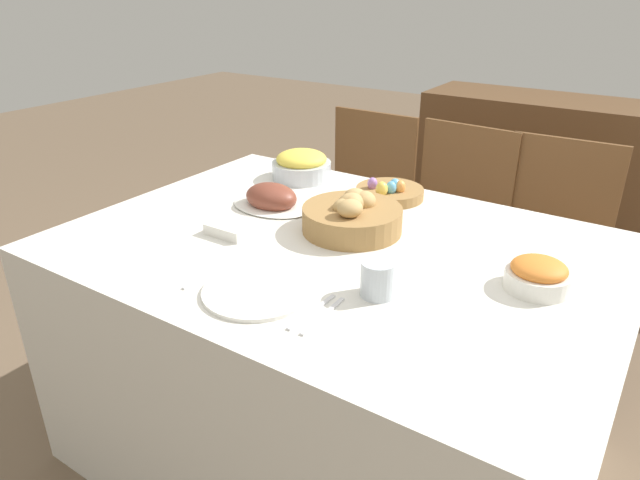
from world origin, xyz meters
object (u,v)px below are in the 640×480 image
chair_far_left (359,206)px  knife (312,312)px  bread_basket (352,216)px  ham_platter (271,199)px  chair_far_center (449,227)px  drinking_cup (378,279)px  egg_basket (389,192)px  carrot_bowl (538,275)px  butter_dish (229,230)px  spoon (323,316)px  pineapple_bowl (301,165)px  fork (209,275)px  chair_far_right (545,249)px  dinner_plate (257,291)px  sideboard (559,188)px

chair_far_left → knife: (0.59, -1.25, 0.28)m
knife → bread_basket: bearing=111.3°
chair_far_left → ham_platter: 0.86m
chair_far_left → bread_basket: 0.98m
chair_far_center → drinking_cup: (0.24, -1.10, 0.32)m
egg_basket → carrot_bowl: same height
butter_dish → spoon: bearing=-24.7°
carrot_bowl → spoon: bearing=-132.7°
pineapple_bowl → drinking_cup: pineapple_bowl is taller
carrot_bowl → pineapple_bowl: bearing=159.3°
drinking_cup → butter_dish: size_ratio=0.68×
fork → drinking_cup: (0.40, 0.15, 0.04)m
ham_platter → knife: ham_platter is taller
carrot_bowl → knife: 0.55m
chair_far_right → egg_basket: bearing=-131.6°
chair_far_left → pineapple_bowl: bearing=-85.0°
pineapple_bowl → butter_dish: bearing=-77.6°
pineapple_bowl → drinking_cup: 0.87m
bread_basket → dinner_plate: (-0.00, -0.44, -0.04)m
pineapple_bowl → drinking_cup: (0.64, -0.59, -0.01)m
ham_platter → dinner_plate: size_ratio=1.05×
ham_platter → drinking_cup: (0.56, -0.31, 0.02)m
chair_far_center → butter_dish: 1.11m
chair_far_right → spoon: size_ratio=5.20×
bread_basket → pineapple_bowl: bread_basket is taller
fork → chair_far_center: bearing=84.3°
carrot_bowl → butter_dish: carrot_bowl is taller
dinner_plate → ham_platter: bearing=124.6°
chair_far_left → fork: 1.31m
ham_platter → knife: (0.47, -0.46, -0.03)m
chair_far_center → chair_far_right: bearing=4.5°
chair_far_right → carrot_bowl: chair_far_right is taller
drinking_cup → knife: bearing=-119.3°
chair_far_left → knife: size_ratio=5.20×
chair_far_right → spoon: (-0.21, -1.25, 0.28)m
drinking_cup → chair_far_center: bearing=102.2°
ham_platter → egg_basket: bearing=45.1°
chair_far_center → carrot_bowl: (0.54, -0.86, 0.32)m
chair_far_center → carrot_bowl: bearing=-53.4°
chair_far_center → spoon: size_ratio=5.20×
sideboard → dinner_plate: sideboard is taller
carrot_bowl → butter_dish: (-0.83, -0.17, -0.02)m
carrot_bowl → dinner_plate: bearing=-144.5°
butter_dish → dinner_plate: bearing=-37.4°
chair_far_right → drinking_cup: 1.16m
fork → knife: 0.31m
sideboard → bread_basket: size_ratio=4.88×
chair_far_right → knife: bearing=-102.2°
bread_basket → fork: (-0.16, -0.44, -0.04)m
butter_dish → egg_basket: bearing=64.5°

